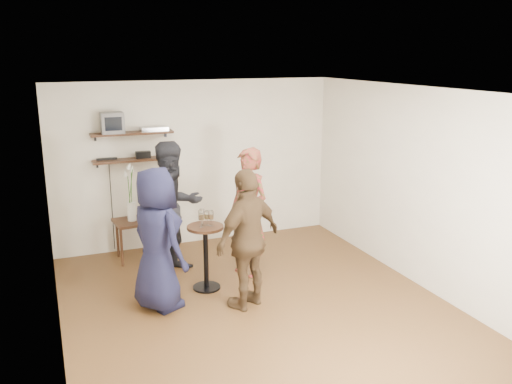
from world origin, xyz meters
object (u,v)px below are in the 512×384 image
Objects in this scene: side_table at (133,227)px; drinks_table at (206,249)px; radio at (143,155)px; person_plaid at (249,212)px; dvd_deck at (154,129)px; person_dark at (174,208)px; person_navy at (157,239)px; person_brown at (248,239)px; crt_monitor at (112,123)px.

drinks_table is at bearing -62.95° from side_table.
person_plaid reaches higher than radio.
dvd_deck is 2.01m from person_plaid.
person_dark is at bearing -78.65° from radio.
side_table is 0.34× the size of person_plaid.
dvd_deck is 1.49m from side_table.
person_navy is at bearing -96.78° from radio.
side_table is at bearing -89.63° from person_brown.
crt_monitor is 0.65m from radio.
radio is 0.26× the size of drinks_table.
person_plaid is at bearing -56.55° from dvd_deck.
person_dark is (0.20, -1.00, -0.59)m from radio.
side_table is 0.35× the size of person_navy.
crt_monitor is at bearing 180.00° from dvd_deck.
dvd_deck reaches higher than person_dark.
side_table is (0.16, -0.32, -1.51)m from crt_monitor.
person_brown is (-0.37, -0.93, -0.03)m from person_plaid.
drinks_table is (0.86, -1.71, -1.47)m from crt_monitor.
dvd_deck is 1.82× the size of radio.
crt_monitor is 0.62m from dvd_deck.
person_dark is 1.09× the size of person_brown.
radio is 1.18m from person_dark.
crt_monitor is 1.45× the size of radio.
dvd_deck reaches higher than person_navy.
crt_monitor is 2.33m from person_navy.
crt_monitor is at bearing -89.78° from person_brown.
crt_monitor is 0.17× the size of person_dark.
crt_monitor is 2.41m from drinks_table.
crt_monitor is 0.80× the size of dvd_deck.
person_dark reaches higher than person_brown.
dvd_deck is at bearing 0.00° from crt_monitor.
person_brown is (0.33, -0.67, 0.30)m from drinks_table.
radio reaches higher than drinks_table.
person_dark is at bearing -58.15° from crt_monitor.
drinks_table is 0.50× the size of person_brown.
dvd_deck is 0.65× the size of side_table.
radio is 0.13× the size of person_navy.
crt_monitor is at bearing -18.77° from person_navy.
drinks_table is 0.84m from person_dark.
person_plaid is at bearing -51.81° from radio.
person_navy is (-0.42, -2.01, -1.03)m from dvd_deck.
person_brown is (0.57, -1.37, -0.07)m from person_dark.
person_dark is (-0.24, 0.71, 0.38)m from drinks_table.
radio is (-0.18, 0.00, -0.38)m from dvd_deck.
person_dark is (0.47, -0.68, 0.42)m from side_table.
side_table is (-0.45, -0.32, -1.39)m from dvd_deck.
person_navy is at bearing -132.41° from person_dark.
person_navy is (0.03, -1.69, 0.36)m from side_table.
dvd_deck is at bearing 0.00° from radio.
person_plaid is at bearing -91.73° from person_navy.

